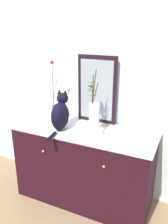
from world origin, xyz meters
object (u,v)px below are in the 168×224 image
Objects in this scene: mirror_leaning at (97,90)px; cat_sitting at (60,114)px; vase_slim_green at (54,105)px; bowl_porcelain at (94,131)px; sideboard at (84,165)px; vase_glass_clear at (94,114)px.

mirror_leaning is 1.62× the size of cat_sitting.
vase_slim_green is 0.51m from bowl_porcelain.
cat_sitting is (-0.21, -0.08, 0.56)m from sideboard.
sideboard is at bearing -97.96° from mirror_leaning.
vase_glass_clear is at bearing 5.52° from cat_sitting.
bowl_porcelain is 0.32× the size of vase_glass_clear.
mirror_leaning reaches higher than sideboard.
bowl_porcelain reaches higher than sideboard.
vase_slim_green reaches higher than sideboard.
mirror_leaning is at bearing 107.95° from bowl_porcelain.
mirror_leaning is 0.43m from bowl_porcelain.
vase_slim_green is (-0.35, 0.03, 0.60)m from sideboard.
mirror_leaning reaches higher than cat_sitting.
vase_slim_green is at bearing 170.19° from bowl_porcelain.
vase_slim_green is at bearing 170.33° from vase_glass_clear.
mirror_leaning is 0.46m from vase_slim_green.
cat_sitting is at bearing -159.08° from sideboard.
cat_sitting is 0.66× the size of vase_slim_green.
sideboard is 2.05× the size of mirror_leaning.
vase_glass_clear reaches higher than bowl_porcelain.
vase_slim_green is 0.48m from vase_glass_clear.
mirror_leaning is 0.44m from cat_sitting.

